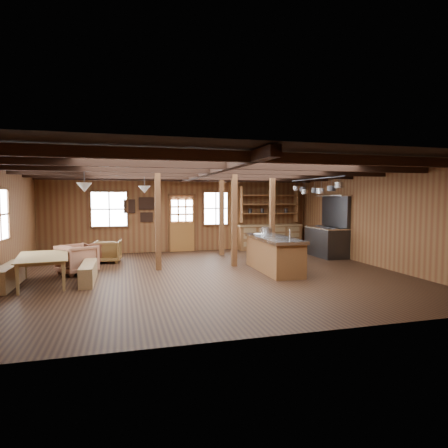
{
  "coord_description": "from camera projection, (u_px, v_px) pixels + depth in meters",
  "views": [
    {
      "loc": [
        -2.13,
        -9.42,
        2.0
      ],
      "look_at": [
        0.71,
        1.07,
        1.24
      ],
      "focal_mm": 30.0,
      "sensor_mm": 36.0,
      "label": 1
    }
  ],
  "objects": [
    {
      "name": "kitchen_island",
      "position": [
        274.0,
        254.0,
        10.21
      ],
      "size": [
        0.93,
        2.52,
        1.2
      ],
      "rotation": [
        0.0,
        0.0,
        -0.02
      ],
      "color": "brown",
      "rests_on": "floor"
    },
    {
      "name": "armchair_c",
      "position": [
        77.0,
        259.0,
        9.84
      ],
      "size": [
        1.18,
        1.18,
        0.78
      ],
      "primitive_type": "imported",
      "rotation": [
        0.0,
        0.0,
        2.19
      ],
      "color": "#975F44",
      "rests_on": "floor"
    },
    {
      "name": "window_back_right",
      "position": [
        216.0,
        208.0,
        14.29
      ],
      "size": [
        1.02,
        0.06,
        1.32
      ],
      "color": "white",
      "rests_on": "wall_back"
    },
    {
      "name": "dining_table",
      "position": [
        45.0,
        270.0,
        8.65
      ],
      "size": [
        1.32,
        2.04,
        0.67
      ],
      "primitive_type": "imported",
      "rotation": [
        0.0,
        0.0,
        1.71
      ],
      "color": "olive",
      "rests_on": "floor"
    },
    {
      "name": "counter_pot",
      "position": [
        266.0,
        230.0,
        11.11
      ],
      "size": [
        0.32,
        0.32,
        0.19
      ],
      "primitive_type": "cylinder",
      "color": "silver",
      "rests_on": "kitchen_island"
    },
    {
      "name": "timber_posts",
      "position": [
        210.0,
        217.0,
        11.81
      ],
      "size": [
        3.95,
        2.35,
        2.8
      ],
      "color": "#442213",
      "rests_on": "floor"
    },
    {
      "name": "pot_rack",
      "position": [
        317.0,
        188.0,
        10.61
      ],
      "size": [
        0.36,
        3.0,
        0.45
      ],
      "color": "#2E2E31",
      "rests_on": "ceiling"
    },
    {
      "name": "room",
      "position": [
        208.0,
        221.0,
        9.67
      ],
      "size": [
        10.04,
        9.04,
        2.84
      ],
      "color": "black",
      "rests_on": "ground"
    },
    {
      "name": "back_door",
      "position": [
        182.0,
        228.0,
        13.99
      ],
      "size": [
        1.02,
        0.08,
        2.15
      ],
      "color": "brown",
      "rests_on": "floor"
    },
    {
      "name": "pendant_lamps",
      "position": [
        118.0,
        189.0,
        9.99
      ],
      "size": [
        1.86,
        2.36,
        0.66
      ],
      "color": "#2E2E31",
      "rests_on": "ceiling"
    },
    {
      "name": "bench_aisle",
      "position": [
        88.0,
        273.0,
        8.9
      ],
      "size": [
        0.31,
        1.63,
        0.45
      ],
      "primitive_type": "cube",
      "color": "olive",
      "rests_on": "floor"
    },
    {
      "name": "armchair_a",
      "position": [
        96.0,
        253.0,
        11.46
      ],
      "size": [
        0.91,
        0.92,
        0.66
      ],
      "primitive_type": "imported",
      "rotation": [
        0.0,
        0.0,
        3.5
      ],
      "color": "#5C2D1B",
      "rests_on": "floor"
    },
    {
      "name": "ceiling_joists",
      "position": [
        207.0,
        172.0,
        9.75
      ],
      "size": [
        9.8,
        8.82,
        0.18
      ],
      "color": "black",
      "rests_on": "ceiling"
    },
    {
      "name": "step_stool",
      "position": [
        291.0,
        261.0,
        10.59
      ],
      "size": [
        0.51,
        0.4,
        0.41
      ],
      "primitive_type": "cube",
      "rotation": [
        0.0,
        0.0,
        0.17
      ],
      "color": "olive",
      "rests_on": "floor"
    },
    {
      "name": "commercial_range",
      "position": [
        328.0,
        237.0,
        12.82
      ],
      "size": [
        0.87,
        1.7,
        2.1
      ],
      "color": "#2E2E31",
      "rests_on": "floor"
    },
    {
      "name": "notice_boards",
      "position": [
        141.0,
        208.0,
        13.55
      ],
      "size": [
        1.08,
        0.03,
        0.9
      ],
      "color": "silver",
      "rests_on": "wall_back"
    },
    {
      "name": "window_back_left",
      "position": [
        109.0,
        209.0,
        13.27
      ],
      "size": [
        1.32,
        0.06,
        1.32
      ],
      "color": "white",
      "rests_on": "wall_back"
    },
    {
      "name": "back_counter",
      "position": [
        269.0,
        234.0,
        14.66
      ],
      "size": [
        2.55,
        0.6,
        2.45
      ],
      "color": "brown",
      "rests_on": "floor"
    },
    {
      "name": "armchair_b",
      "position": [
        108.0,
        251.0,
        11.59
      ],
      "size": [
        0.84,
        0.85,
        0.7
      ],
      "primitive_type": "imported",
      "rotation": [
        0.0,
        0.0,
        3.01
      ],
      "color": "brown",
      "rests_on": "floor"
    },
    {
      "name": "bench_wall",
      "position": [
        9.0,
        276.0,
        8.46
      ],
      "size": [
        0.33,
        1.76,
        0.48
      ],
      "primitive_type": "cube",
      "color": "olive",
      "rests_on": "floor"
    },
    {
      "name": "bowl",
      "position": [
        258.0,
        235.0,
        10.44
      ],
      "size": [
        0.35,
        0.35,
        0.07
      ],
      "primitive_type": "imported",
      "rotation": [
        0.0,
        0.0,
        -0.36
      ],
      "color": "silver",
      "rests_on": "kitchen_island"
    }
  ]
}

